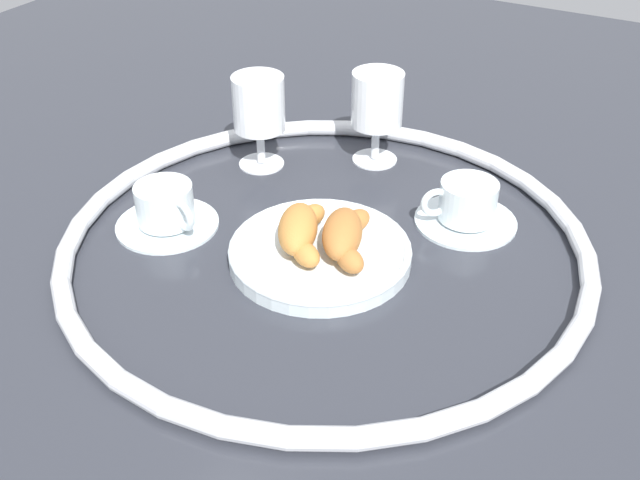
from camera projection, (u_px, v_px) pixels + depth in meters
ground_plane at (325, 248)px, 0.97m from camera, size 2.20×2.20×0.00m
table_chrome_rim at (325, 241)px, 0.96m from camera, size 0.67×0.67×0.02m
pastry_plate at (320, 252)px, 0.94m from camera, size 0.23×0.23×0.02m
croissant_large at (301, 230)px, 0.93m from camera, size 0.12×0.10×0.04m
croissant_small at (345, 235)px, 0.92m from camera, size 0.13×0.10×0.04m
coffee_cup_near at (166, 210)px, 1.00m from camera, size 0.14×0.14×0.06m
coffee_cup_far at (466, 206)px, 1.00m from camera, size 0.14×0.14×0.06m
juice_glass_left at (377, 104)px, 1.11m from camera, size 0.08×0.08×0.14m
juice_glass_right at (259, 107)px, 1.10m from camera, size 0.08×0.08×0.14m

